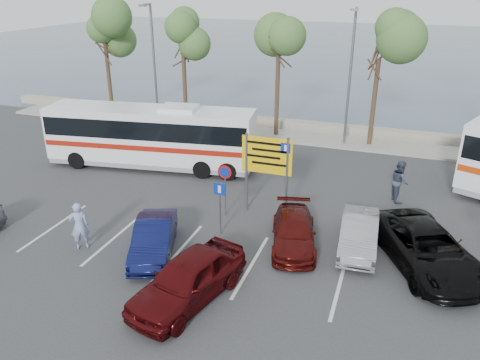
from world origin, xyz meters
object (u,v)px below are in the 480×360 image
(direction_sign, at_px, (267,162))
(coach_bus_left, at_px, (151,138))
(car_red, at_px, (188,279))
(pedestrian_near, at_px, (79,226))
(street_lamp_right, at_px, (350,71))
(car_maroon, at_px, (294,232))
(car_silver_b, at_px, (359,234))
(pedestrian_far, at_px, (399,181))
(car_blue, at_px, (154,238))
(suv_black, at_px, (427,248))
(street_lamp_left, at_px, (153,60))

(direction_sign, bearing_deg, coach_bus_left, 156.24)
(car_red, height_order, pedestrian_near, pedestrian_near)
(street_lamp_right, relative_size, car_maroon, 1.99)
(car_silver_b, xyz_separation_m, pedestrian_far, (1.26, 4.95, 0.34))
(direction_sign, xyz_separation_m, pedestrian_near, (-5.84, -5.20, -1.47))
(coach_bus_left, xyz_separation_m, car_red, (6.90, -10.00, -0.85))
(car_blue, bearing_deg, car_red, -61.74)
(direction_sign, bearing_deg, suv_black, -17.99)
(direction_sign, distance_m, car_red, 6.92)
(street_lamp_right, distance_m, pedestrian_far, 8.66)
(direction_sign, bearing_deg, car_blue, -123.05)
(car_blue, height_order, car_maroon, car_blue)
(direction_sign, bearing_deg, pedestrian_far, 30.81)
(car_silver_b, distance_m, pedestrian_near, 10.63)
(car_maroon, xyz_separation_m, suv_black, (4.80, 0.15, 0.16))
(car_maroon, xyz_separation_m, car_red, (-2.40, -4.41, 0.19))
(street_lamp_left, relative_size, car_maroon, 1.99)
(direction_sign, height_order, car_blue, direction_sign)
(street_lamp_left, bearing_deg, car_red, -58.57)
(street_lamp_right, bearing_deg, car_red, -98.69)
(street_lamp_left, height_order, street_lamp_right, same)
(car_red, bearing_deg, pedestrian_far, 73.56)
(street_lamp_right, relative_size, suv_black, 1.50)
(suv_black, distance_m, pedestrian_far, 5.52)
(direction_sign, relative_size, car_red, 0.79)
(street_lamp_right, relative_size, coach_bus_left, 0.70)
(direction_sign, height_order, pedestrian_near, direction_sign)
(car_red, bearing_deg, suv_black, 47.23)
(street_lamp_right, distance_m, direction_sign, 10.73)
(street_lamp_right, distance_m, car_silver_b, 12.84)
(street_lamp_right, height_order, car_blue, street_lamp_right)
(car_blue, relative_size, suv_black, 0.73)
(car_blue, bearing_deg, car_silver_b, 1.26)
(street_lamp_right, distance_m, suv_black, 13.83)
(street_lamp_left, relative_size, car_blue, 2.04)
(car_red, height_order, pedestrian_far, pedestrian_far)
(direction_sign, distance_m, coach_bus_left, 8.24)
(street_lamp_left, relative_size, suv_black, 1.50)
(street_lamp_left, height_order, coach_bus_left, street_lamp_left)
(car_blue, xyz_separation_m, suv_black, (9.60, 2.47, 0.10))
(car_maroon, bearing_deg, pedestrian_far, 42.48)
(street_lamp_right, bearing_deg, coach_bus_left, -143.54)
(car_maroon, xyz_separation_m, pedestrian_far, (3.66, 5.54, 0.40))
(coach_bus_left, bearing_deg, direction_sign, -23.76)
(street_lamp_left, bearing_deg, car_silver_b, -38.34)
(street_lamp_left, height_order, car_red, street_lamp_left)
(car_blue, xyz_separation_m, car_red, (2.40, -2.08, 0.13))
(coach_bus_left, relative_size, car_blue, 2.91)
(suv_black, relative_size, car_silver_b, 1.38)
(car_maroon, bearing_deg, coach_bus_left, 134.89)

